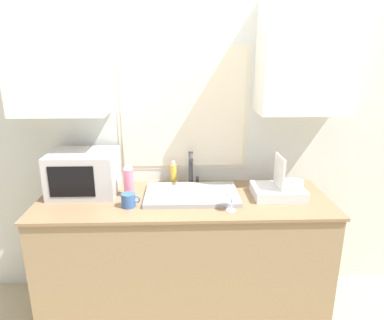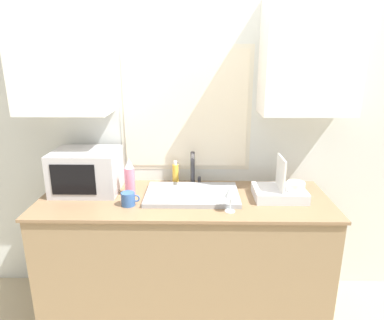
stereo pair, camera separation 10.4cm
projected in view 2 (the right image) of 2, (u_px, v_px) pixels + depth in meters
The scene contains 10 objects.
countertop at pixel (185, 255), 2.47m from camera, with size 1.98×0.70×0.90m.
wall_back at pixel (186, 114), 2.50m from camera, with size 6.00×0.38×2.60m.
sink_basin at pixel (192, 194), 2.36m from camera, with size 0.64×0.40×0.03m.
faucet at pixel (193, 166), 2.52m from camera, with size 0.08×0.17×0.25m.
microwave at pixel (87, 171), 2.42m from camera, with size 0.45×0.36×0.30m.
dish_rack at pixel (281, 191), 2.32m from camera, with size 0.34×0.26×0.29m.
spray_bottle at pixel (130, 178), 2.36m from camera, with size 0.07×0.07×0.26m.
soap_bottle at pixel (176, 174), 2.57m from camera, with size 0.05×0.05×0.18m.
mug_near_sink at pixel (128, 199), 2.21m from camera, with size 0.12×0.09×0.09m.
wine_glass at pixel (231, 192), 2.10m from camera, with size 0.07×0.07×0.18m.
Camera 2 is at (0.09, -1.83, 1.83)m, focal length 32.00 mm.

